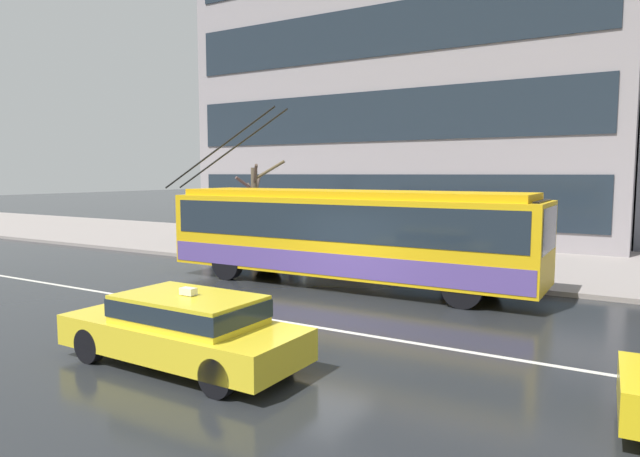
{
  "coord_description": "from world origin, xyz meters",
  "views": [
    {
      "loc": [
        6.91,
        -11.37,
        3.34
      ],
      "look_at": [
        -2.13,
        3.99,
        1.58
      ],
      "focal_mm": 31.12,
      "sensor_mm": 36.0,
      "label": 1
    }
  ],
  "objects_px": {
    "taxi_oncoming_near": "(184,326)",
    "pedestrian_at_shelter": "(445,226)",
    "bus_shelter": "(338,208)",
    "pedestrian_approaching_curb": "(290,213)",
    "street_tree_bare": "(255,200)",
    "trolleybus": "(346,233)"
  },
  "relations": [
    {
      "from": "bus_shelter",
      "to": "pedestrian_approaching_curb",
      "type": "bearing_deg",
      "value": 165.2
    },
    {
      "from": "taxi_oncoming_near",
      "to": "pedestrian_at_shelter",
      "type": "height_order",
      "value": "pedestrian_at_shelter"
    },
    {
      "from": "trolleybus",
      "to": "pedestrian_at_shelter",
      "type": "bearing_deg",
      "value": 47.95
    },
    {
      "from": "pedestrian_approaching_curb",
      "to": "taxi_oncoming_near",
      "type": "bearing_deg",
      "value": -64.21
    },
    {
      "from": "pedestrian_approaching_curb",
      "to": "street_tree_bare",
      "type": "height_order",
      "value": "street_tree_bare"
    },
    {
      "from": "trolleybus",
      "to": "street_tree_bare",
      "type": "relative_size",
      "value": 3.34
    },
    {
      "from": "bus_shelter",
      "to": "pedestrian_approaching_curb",
      "type": "relative_size",
      "value": 2.14
    },
    {
      "from": "trolleybus",
      "to": "taxi_oncoming_near",
      "type": "height_order",
      "value": "trolleybus"
    },
    {
      "from": "trolleybus",
      "to": "pedestrian_approaching_curb",
      "type": "xyz_separation_m",
      "value": [
        -5.03,
        4.54,
        0.14
      ]
    },
    {
      "from": "taxi_oncoming_near",
      "to": "pedestrian_approaching_curb",
      "type": "height_order",
      "value": "pedestrian_approaching_curb"
    },
    {
      "from": "taxi_oncoming_near",
      "to": "street_tree_bare",
      "type": "xyz_separation_m",
      "value": [
        -8.05,
        12.68,
        1.48
      ]
    },
    {
      "from": "trolleybus",
      "to": "bus_shelter",
      "type": "height_order",
      "value": "trolleybus"
    },
    {
      "from": "taxi_oncoming_near",
      "to": "pedestrian_at_shelter",
      "type": "relative_size",
      "value": 2.31
    },
    {
      "from": "pedestrian_at_shelter",
      "to": "pedestrian_approaching_curb",
      "type": "relative_size",
      "value": 0.98
    },
    {
      "from": "taxi_oncoming_near",
      "to": "street_tree_bare",
      "type": "relative_size",
      "value": 1.2
    },
    {
      "from": "trolleybus",
      "to": "taxi_oncoming_near",
      "type": "relative_size",
      "value": 2.79
    },
    {
      "from": "taxi_oncoming_near",
      "to": "pedestrian_approaching_curb",
      "type": "bearing_deg",
      "value": 115.79
    },
    {
      "from": "taxi_oncoming_near",
      "to": "street_tree_bare",
      "type": "bearing_deg",
      "value": 122.41
    },
    {
      "from": "pedestrian_at_shelter",
      "to": "trolleybus",
      "type": "bearing_deg",
      "value": -132.05
    },
    {
      "from": "bus_shelter",
      "to": "pedestrian_at_shelter",
      "type": "xyz_separation_m",
      "value": [
        4.58,
        -1.36,
        -0.34
      ]
    },
    {
      "from": "pedestrian_at_shelter",
      "to": "bus_shelter",
      "type": "bearing_deg",
      "value": 163.44
    },
    {
      "from": "taxi_oncoming_near",
      "to": "bus_shelter",
      "type": "distance_m",
      "value": 12.0
    }
  ]
}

